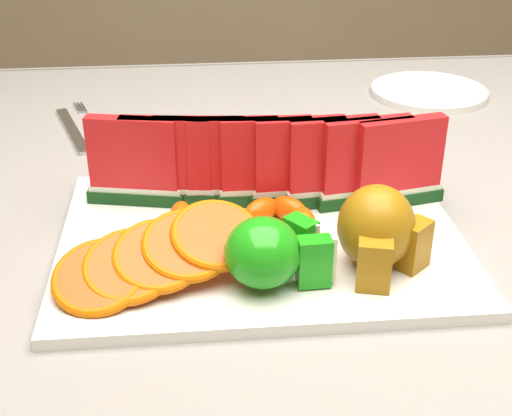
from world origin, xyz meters
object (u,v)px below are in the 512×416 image
at_px(platter, 261,239).
at_px(apple_cluster, 271,252).
at_px(fork, 73,128).
at_px(side_plate, 429,92).
at_px(pear_cluster, 378,230).

distance_m(platter, apple_cluster, 0.09).
distance_m(platter, fork, 0.40).
distance_m(side_plate, fork, 0.55).
bearing_deg(apple_cluster, fork, 118.94).
bearing_deg(platter, side_plate, 54.15).
bearing_deg(pear_cluster, fork, 129.90).
height_order(pear_cluster, fork, pear_cluster).
xyz_separation_m(platter, pear_cluster, (0.10, -0.07, 0.04)).
height_order(platter, pear_cluster, pear_cluster).
bearing_deg(pear_cluster, platter, 146.48).
height_order(apple_cluster, side_plate, apple_cluster).
bearing_deg(fork, side_plate, 10.12).
xyz_separation_m(apple_cluster, fork, (-0.23, 0.42, -0.04)).
bearing_deg(side_plate, apple_cluster, -120.99).
bearing_deg(fork, apple_cluster, -61.06).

